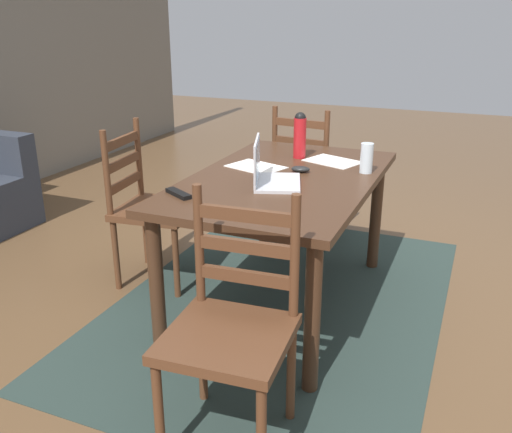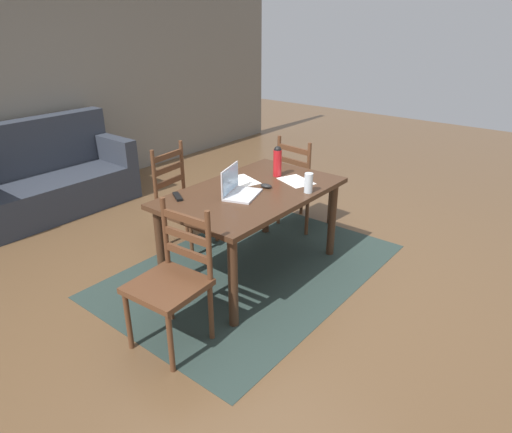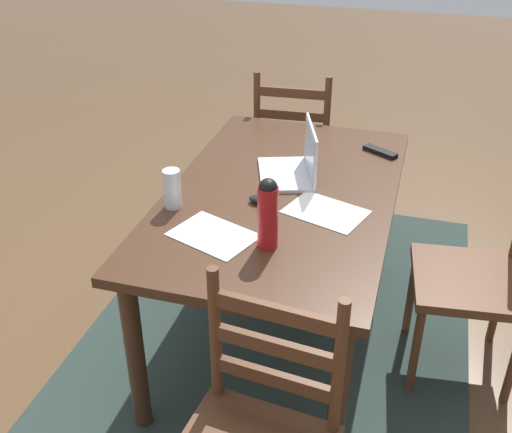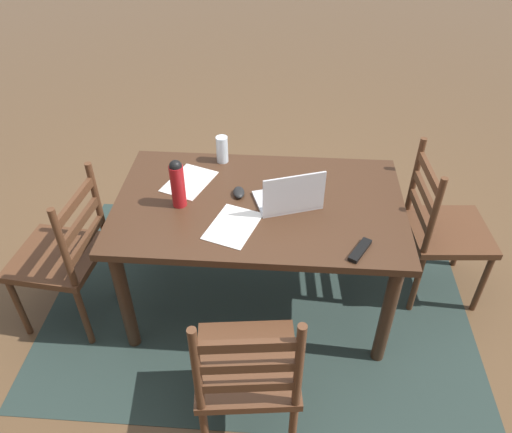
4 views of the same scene
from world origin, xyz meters
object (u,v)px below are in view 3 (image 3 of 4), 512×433
tv_remote (380,151)px  drinking_glass (172,189)px  laptop (296,164)px  chair_left_near (295,148)px  chair_far_head (480,279)px  computer_mouse (262,199)px  dining_table (281,211)px  water_bottle (268,212)px

tv_remote → drinking_glass: bearing=165.0°
laptop → tv_remote: laptop is taller
chair_left_near → chair_far_head: bearing=44.1°
chair_far_head → tv_remote: 0.74m
chair_far_head → computer_mouse: size_ratio=9.50×
laptop → drinking_glass: size_ratio=2.36×
drinking_glass → computer_mouse: bearing=111.3°
dining_table → laptop: size_ratio=4.03×
computer_mouse → chair_left_near: bearing=177.5°
drinking_glass → tv_remote: (-0.73, 0.72, -0.07)m
laptop → water_bottle: (0.57, 0.03, 0.08)m
chair_left_near → laptop: laptop is taller
chair_left_near → dining_table: bearing=9.8°
chair_far_head → water_bottle: size_ratio=3.55×
chair_far_head → tv_remote: (-0.48, -0.48, 0.29)m
laptop → computer_mouse: (0.27, -0.08, -0.04)m
computer_mouse → dining_table: bearing=145.5°
water_bottle → drinking_glass: 0.47m
laptop → drinking_glass: 0.56m
laptop → tv_remote: 0.47m
tv_remote → chair_far_head: bearing=-105.3°
dining_table → chair_left_near: bearing=-170.2°
water_bottle → computer_mouse: bearing=-160.4°
chair_far_head → drinking_glass: 1.28m
chair_far_head → computer_mouse: (0.12, -0.88, 0.30)m
chair_far_head → chair_left_near: 1.45m
dining_table → computer_mouse: bearing=-25.8°
laptop → drinking_glass: laptop is taller
dining_table → computer_mouse: 0.17m
chair_left_near → laptop: (0.89, 0.20, 0.34)m
dining_table → tv_remote: tv_remote is taller
dining_table → chair_far_head: 0.85m
drinking_glass → tv_remote: size_ratio=0.93×
water_bottle → drinking_glass: (-0.17, -0.43, -0.06)m
laptop → computer_mouse: 0.28m
chair_left_near → tv_remote: 0.82m
chair_far_head → drinking_glass: (0.24, -1.21, 0.36)m
dining_table → drinking_glass: size_ratio=9.50×
dining_table → tv_remote: bearing=144.7°
laptop → tv_remote: size_ratio=2.20×
laptop → chair_left_near: bearing=-167.1°
computer_mouse → drinking_glass: bearing=-77.3°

